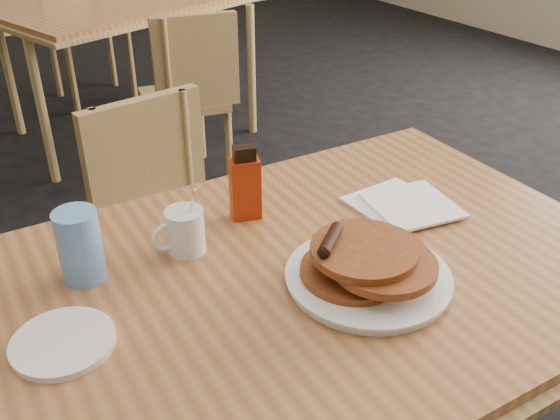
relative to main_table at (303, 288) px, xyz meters
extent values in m
cube|color=#A06639|center=(0.00, 0.00, 0.02)|extent=(1.28, 0.88, 0.04)
cube|color=tan|center=(0.00, 0.00, 0.01)|extent=(1.32, 0.93, 0.02)
cylinder|color=tan|center=(0.54, 0.33, -0.35)|extent=(0.04, 0.04, 0.71)
cube|color=#A06639|center=(0.56, 2.46, 0.02)|extent=(1.47, 1.18, 0.04)
cube|color=tan|center=(0.56, 2.46, 0.01)|extent=(1.52, 1.23, 0.02)
cylinder|color=tan|center=(0.00, 2.11, -0.35)|extent=(0.04, 0.04, 0.71)
cylinder|color=tan|center=(1.13, 2.81, -0.35)|extent=(0.04, 0.04, 0.71)
cube|color=tan|center=(0.02, 0.66, -0.31)|extent=(0.41, 0.41, 0.04)
cube|color=tan|center=(0.02, 0.82, -0.09)|extent=(0.37, 0.08, 0.41)
cylinder|color=tan|center=(-0.13, 0.51, -0.52)|extent=(0.04, 0.04, 0.38)
cylinder|color=tan|center=(0.17, 0.81, -0.52)|extent=(0.04, 0.04, 0.38)
cube|color=tan|center=(0.55, 3.11, -0.22)|extent=(0.58, 0.58, 0.04)
cylinder|color=tan|center=(0.37, 2.93, -0.47)|extent=(0.04, 0.04, 0.47)
cylinder|color=tan|center=(0.74, 3.30, -0.47)|extent=(0.04, 0.04, 0.47)
cube|color=tan|center=(0.58, 1.81, -0.31)|extent=(0.45, 0.45, 0.04)
cube|color=tan|center=(0.58, 1.65, -0.09)|extent=(0.37, 0.12, 0.41)
cylinder|color=tan|center=(0.43, 1.66, -0.52)|extent=(0.04, 0.04, 0.38)
cylinder|color=tan|center=(0.73, 1.96, -0.52)|extent=(0.04, 0.04, 0.38)
cylinder|color=white|center=(0.08, -0.09, 0.05)|extent=(0.29, 0.29, 0.02)
cylinder|color=white|center=(0.08, -0.09, 0.06)|extent=(0.30, 0.30, 0.01)
cylinder|color=brown|center=(0.05, -0.08, 0.07)|extent=(0.19, 0.19, 0.01)
cylinder|color=brown|center=(0.11, -0.07, 0.08)|extent=(0.19, 0.19, 0.01)
cylinder|color=brown|center=(0.08, -0.12, 0.10)|extent=(0.19, 0.19, 0.01)
cylinder|color=brown|center=(0.07, -0.09, 0.11)|extent=(0.19, 0.19, 0.01)
cylinder|color=black|center=(0.02, -0.05, 0.13)|extent=(0.08, 0.07, 0.02)
cylinder|color=white|center=(-0.15, 0.18, 0.08)|extent=(0.07, 0.07, 0.09)
torus|color=white|center=(-0.19, 0.18, 0.08)|extent=(0.06, 0.01, 0.06)
cylinder|color=black|center=(-0.15, 0.18, 0.12)|extent=(0.07, 0.07, 0.01)
cylinder|color=silver|center=(-0.14, 0.18, 0.12)|extent=(0.02, 0.05, 0.13)
cube|color=maroon|center=(0.01, 0.22, 0.11)|extent=(0.07, 0.06, 0.13)
cube|color=black|center=(0.01, 0.22, 0.19)|extent=(0.05, 0.04, 0.03)
cube|color=white|center=(0.30, 0.09, 0.04)|extent=(0.18, 0.18, 0.01)
cube|color=white|center=(0.33, 0.06, 0.05)|extent=(0.20, 0.20, 0.01)
cylinder|color=#6098E2|center=(-0.34, 0.20, 0.11)|extent=(0.09, 0.09, 0.14)
cylinder|color=white|center=(-0.43, 0.04, 0.05)|extent=(0.21, 0.21, 0.01)
camera|label=1|loc=(-0.54, -0.76, 0.72)|focal=40.00mm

